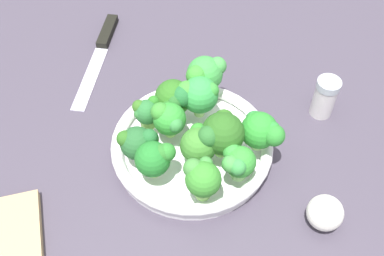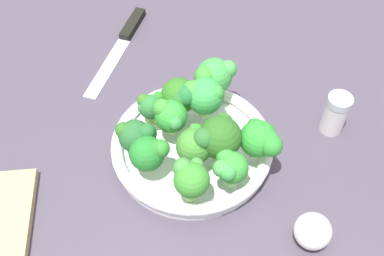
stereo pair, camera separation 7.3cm
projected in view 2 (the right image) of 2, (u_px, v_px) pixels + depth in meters
ground_plane at (175, 145)px, 80.69cm from camera, size 130.00×130.00×2.50cm
bowl at (192, 146)px, 76.77cm from camera, size 26.67×26.67×3.53cm
broccoli_floret_0 at (219, 137)px, 69.70cm from camera, size 6.74×7.08×8.10cm
broccoli_floret_1 at (180, 97)px, 75.91cm from camera, size 6.58×6.97×6.97cm
broccoli_floret_2 at (171, 116)px, 73.39cm from camera, size 5.99×5.33×6.68cm
broccoli_floret_3 at (214, 76)px, 77.81cm from camera, size 6.47×6.73×7.84cm
broccoli_floret_4 at (203, 95)px, 75.08cm from camera, size 6.85×6.16×7.72cm
broccoli_floret_5 at (149, 153)px, 69.32cm from camera, size 6.16×5.45×6.15cm
broccoli_floret_6 at (151, 106)px, 75.85cm from camera, size 4.51×4.40×5.36cm
broccoli_floret_7 at (191, 178)px, 65.75cm from camera, size 5.81×5.84×6.84cm
broccoli_floret_8 at (136, 135)px, 71.52cm from camera, size 6.10×5.24×6.00cm
broccoli_floret_9 at (260, 139)px, 70.43cm from camera, size 7.04×5.86×6.81cm
broccoli_floret_10 at (196, 144)px, 70.18cm from camera, size 5.65×6.22×6.56cm
broccoli_floret_11 at (230, 167)px, 67.46cm from camera, size 5.25×5.38×6.03cm
knife at (124, 39)px, 95.77cm from camera, size 6.41×26.66×1.50cm
garlic_bulb at (313, 231)px, 66.06cm from camera, size 5.43×5.43×5.43cm
pepper_shaker at (335, 114)px, 78.37cm from camera, size 4.13×4.13×7.83cm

